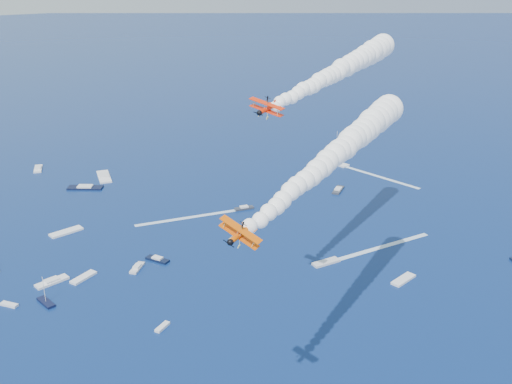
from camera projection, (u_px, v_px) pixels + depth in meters
biplane_lead at (267, 109)px, 124.27m from camera, size 10.06×11.09×6.71m
biplane_trail at (240, 234)px, 88.99m from camera, size 9.41×10.30×7.14m
smoke_trail_lead at (337, 71)px, 150.17m from camera, size 71.55×59.28×12.10m
smoke_trail_trail at (334, 156)px, 115.33m from camera, size 71.63×61.27×12.10m
spectator_boats at (129, 234)px, 204.87m from camera, size 225.78×177.26×0.70m
boat_wakes at (200, 211)px, 224.11m from camera, size 216.00×145.07×0.04m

